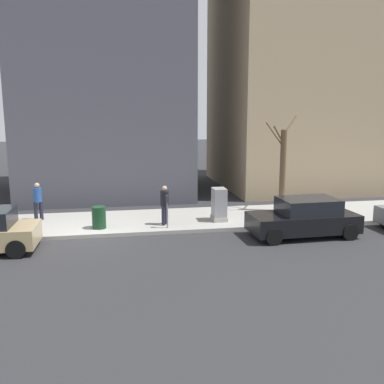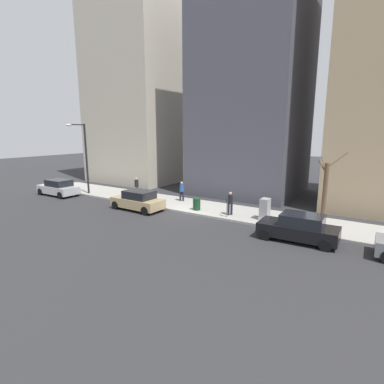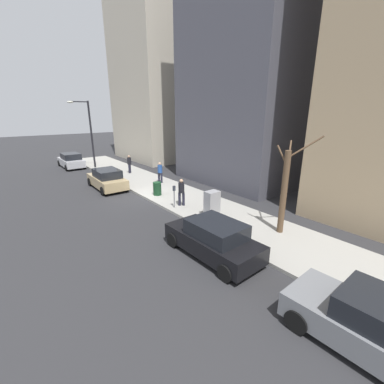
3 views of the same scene
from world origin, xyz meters
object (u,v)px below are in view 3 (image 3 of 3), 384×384
Objects in this scene: parked_car_grey at (382,330)px; streetlamp at (88,129)px; parked_car_silver at (71,161)px; parking_meter at (174,194)px; trash_bin at (157,189)px; office_tower_right at (164,46)px; parked_car_tan at (107,179)px; bare_tree at (285,190)px; pedestrian_far_corner at (129,163)px; pedestrian_midblock at (160,171)px; pedestrian_near_meter at (181,191)px; utility_box at (212,204)px; parked_car_black at (213,239)px; office_block_center at (257,56)px.

parked_car_grey is 0.66× the size of streetlamp.
parking_meter is (1.66, -16.89, 0.24)m from parked_car_silver.
office_tower_right is (9.70, 13.90, 12.41)m from trash_bin.
parked_car_silver is at bearing 91.84° from parked_car_tan.
trash_bin is at bearing -124.91° from office_tower_right.
bare_tree reaches higher than parked_car_tan.
office_tower_right is at bearing 170.90° from pedestrian_far_corner.
pedestrian_midblock is (3.95, -11.47, 0.35)m from parked_car_silver.
pedestrian_far_corner is (3.35, 3.29, 0.35)m from parked_car_tan.
pedestrian_near_meter is at bearing -72.10° from parked_car_tan.
pedestrian_far_corner reaches higher than utility_box.
parked_car_black is 0.65× the size of streetlamp.
parked_car_grey is 27.86m from parked_car_silver.
office_block_center reaches higher than pedestrian_far_corner.
parked_car_tan is at bearing 115.58° from trash_bin.
streetlamp is 5.81m from pedestrian_far_corner.
trash_bin is at bearing 80.73° from parking_meter.
parked_car_grey is 11.21m from pedestrian_near_meter.
parking_meter is (1.54, 10.97, 0.24)m from parked_car_grey.
parked_car_silver is at bearing 99.61° from bare_tree.
parked_car_grey is at bearing -112.94° from office_tower_right.
pedestrian_midblock reaches higher than parked_car_grey.
streetlamp is at bearing -55.45° from parked_car_silver.
parking_meter is 0.57m from pedestrian_near_meter.
parked_car_silver is (-0.14, 10.03, 0.00)m from parked_car_tan.
parked_car_tan is at bearing -99.69° from streetlamp.
parking_meter is at bearing -84.84° from parked_car_silver.
office_tower_right is at bearing 59.97° from parked_car_black.
office_tower_right is at bearing 95.09° from pedestrian_near_meter.
parking_meter is (1.62, 5.21, 0.24)m from parked_car_black.
pedestrian_near_meter and pedestrian_midblock have the same top height.
office_block_center is at bearing -91.57° from office_tower_right.
bare_tree is 2.74× the size of pedestrian_far_corner.
trash_bin is (2.11, -14.13, -0.14)m from parked_car_silver.
parked_car_black is 20.29m from streetlamp.
pedestrian_near_meter is at bearing -82.97° from parked_car_silver.
parking_meter is 1.50× the size of trash_bin.
trash_bin is at bearing 32.27° from pedestrian_far_corner.
office_tower_right is (11.81, -0.24, 12.28)m from parked_car_silver.
pedestrian_near_meter is (2.10, 11.01, 0.35)m from parked_car_grey.
bare_tree reaches higher than parked_car_silver.
office_block_center is at bearing -52.04° from parked_car_silver.
parked_car_black is 2.56× the size of pedestrian_midblock.
pedestrian_near_meter is 1.00× the size of pedestrian_far_corner.
streetlamp is at bearing 92.94° from trash_bin.
trash_bin is at bearing 79.57° from parked_car_grey.
office_block_center reaches higher than pedestrian_near_meter.
utility_box is 0.05× the size of office_tower_right.
streetlamp is 3.92× the size of pedestrian_far_corner.
parked_car_black is at bearing -90.36° from parked_car_silver.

